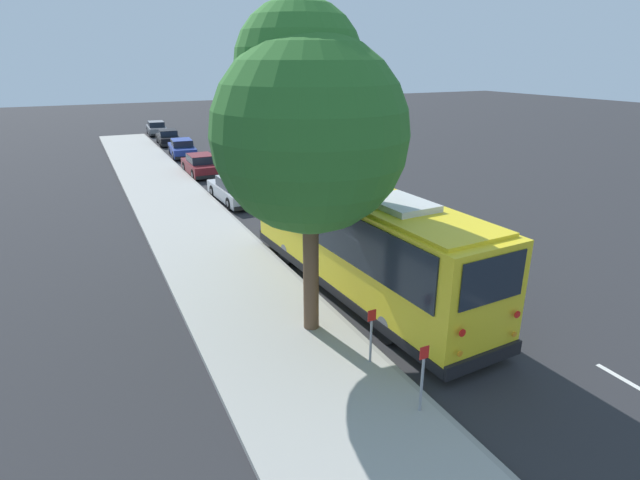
% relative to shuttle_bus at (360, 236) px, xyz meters
% --- Properties ---
extents(ground_plane, '(160.00, 160.00, 0.00)m').
position_rel_shuttle_bus_xyz_m(ground_plane, '(-0.64, -0.05, -1.88)').
color(ground_plane, '#28282B').
extents(sidewalk_slab, '(80.00, 3.98, 0.15)m').
position_rel_shuttle_bus_xyz_m(sidewalk_slab, '(-0.64, 3.55, -1.80)').
color(sidewalk_slab, '#A3A099').
rests_on(sidewalk_slab, ground).
extents(curb_strip, '(80.00, 0.14, 0.15)m').
position_rel_shuttle_bus_xyz_m(curb_strip, '(-0.64, 1.49, -1.80)').
color(curb_strip, gray).
rests_on(curb_strip, ground).
extents(shuttle_bus, '(10.97, 3.14, 3.49)m').
position_rel_shuttle_bus_xyz_m(shuttle_bus, '(0.00, 0.00, 0.00)').
color(shuttle_bus, yellow).
rests_on(shuttle_bus, ground).
extents(parked_sedan_silver, '(4.64, 1.88, 1.30)m').
position_rel_shuttle_bus_xyz_m(parked_sedan_silver, '(12.14, 0.45, -1.27)').
color(parked_sedan_silver, '#A8AAAF').
rests_on(parked_sedan_silver, ground).
extents(parked_sedan_maroon, '(4.22, 1.80, 1.33)m').
position_rel_shuttle_bus_xyz_m(parked_sedan_maroon, '(19.33, 0.54, -1.26)').
color(parked_sedan_maroon, maroon).
rests_on(parked_sedan_maroon, ground).
extents(parked_sedan_blue, '(4.53, 2.00, 1.31)m').
position_rel_shuttle_bus_xyz_m(parked_sedan_blue, '(26.42, 0.32, -1.27)').
color(parked_sedan_blue, navy).
rests_on(parked_sedan_blue, ground).
extents(parked_sedan_black, '(4.29, 1.86, 1.27)m').
position_rel_shuttle_bus_xyz_m(parked_sedan_black, '(32.68, 0.28, -1.29)').
color(parked_sedan_black, black).
rests_on(parked_sedan_black, ground).
extents(parked_sedan_gray, '(4.24, 1.86, 1.30)m').
position_rel_shuttle_bus_xyz_m(parked_sedan_gray, '(39.22, 0.24, -1.28)').
color(parked_sedan_gray, slate).
rests_on(parked_sedan_gray, ground).
extents(street_tree, '(4.79, 4.79, 8.34)m').
position_rel_shuttle_bus_xyz_m(street_tree, '(-1.56, 2.48, 3.82)').
color(street_tree, brown).
rests_on(street_tree, sidewalk_slab).
extents(sign_post_near, '(0.06, 0.22, 1.54)m').
position_rel_shuttle_bus_xyz_m(sign_post_near, '(-5.83, 1.90, -0.93)').
color(sign_post_near, gray).
rests_on(sign_post_near, sidewalk_slab).
extents(sign_post_far, '(0.06, 0.22, 1.40)m').
position_rel_shuttle_bus_xyz_m(sign_post_far, '(-3.84, 1.90, -1.00)').
color(sign_post_far, gray).
rests_on(sign_post_far, sidewalk_slab).
extents(lane_stripe_mid, '(2.40, 0.14, 0.01)m').
position_rel_shuttle_bus_xyz_m(lane_stripe_mid, '(-1.42, -3.20, -1.87)').
color(lane_stripe_mid, silver).
rests_on(lane_stripe_mid, ground).
extents(lane_stripe_ahead, '(2.40, 0.14, 0.01)m').
position_rel_shuttle_bus_xyz_m(lane_stripe_ahead, '(4.58, -3.20, -1.87)').
color(lane_stripe_ahead, silver).
rests_on(lane_stripe_ahead, ground).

